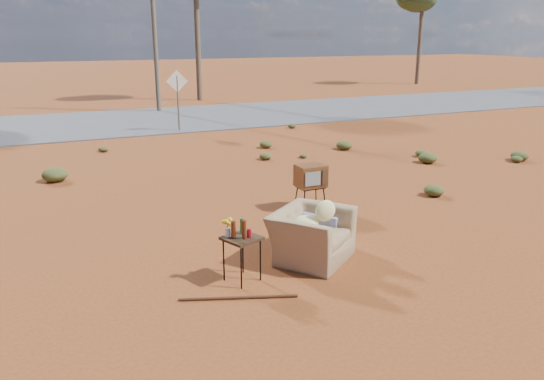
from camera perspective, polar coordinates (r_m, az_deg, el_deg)
name	(u,v)px	position (r m, az deg, el deg)	size (l,w,h in m)	color
ground	(284,261)	(8.34, 1.28, -7.64)	(140.00, 140.00, 0.00)	brown
highway	(124,122)	(22.37, -15.65, 7.09)	(140.00, 7.00, 0.04)	#565659
armchair	(313,227)	(8.34, 4.43, -4.02)	(1.54, 1.57, 1.06)	#967752
tv_unit	(311,177)	(10.60, 4.19, 1.45)	(0.57, 0.46, 0.91)	black
side_table	(239,236)	(7.47, -3.61, -4.92)	(0.60, 0.60, 0.94)	#332312
rusty_bar	(238,298)	(7.23, -3.63, -11.48)	(0.04, 0.04, 1.59)	#542816
road_sign	(177,90)	(19.56, -10.14, 10.56)	(0.78, 0.06, 2.19)	brown
utility_pole_center	(154,17)	(24.95, -12.62, 17.72)	(1.40, 0.20, 8.00)	brown
scrub_patch	(165,187)	(12.00, -11.45, 0.29)	(17.49, 8.07, 0.33)	#4C5424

